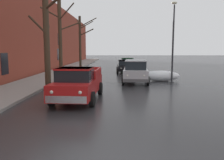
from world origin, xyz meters
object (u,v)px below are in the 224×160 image
object	(u,v)px
suv_silver_parked_kerbside_close	(135,71)
sedan_black_parked_kerbside_mid	(125,66)
pickup_truck_red_approaching_near_lane	(78,84)
street_lamp_post	(173,38)
bare_tree_mid_block	(60,36)
bare_tree_second_along_sidewalk	(47,41)
sedan_green_parked_far_down_block	(127,63)
bare_tree_far_down_block	(81,41)

from	to	relation	value
suv_silver_parked_kerbside_close	sedan_black_parked_kerbside_mid	distance (m)	8.06
pickup_truck_red_approaching_near_lane	suv_silver_parked_kerbside_close	xyz separation A→B (m)	(3.51, 6.45, 0.11)
street_lamp_post	suv_silver_parked_kerbside_close	bearing A→B (deg)	-168.65
suv_silver_parked_kerbside_close	street_lamp_post	size ratio (longest dim) A/B	0.68
suv_silver_parked_kerbside_close	sedan_black_parked_kerbside_mid	xyz separation A→B (m)	(-0.52, 8.04, -0.23)
bare_tree_mid_block	street_lamp_post	world-z (taller)	bare_tree_mid_block
bare_tree_mid_block	suv_silver_parked_kerbside_close	bearing A→B (deg)	-4.55
pickup_truck_red_approaching_near_lane	sedan_black_parked_kerbside_mid	world-z (taller)	pickup_truck_red_approaching_near_lane
bare_tree_mid_block	pickup_truck_red_approaching_near_lane	distance (m)	7.91
bare_tree_second_along_sidewalk	sedan_green_parked_far_down_block	distance (m)	18.78
pickup_truck_red_approaching_near_lane	sedan_green_parked_far_down_block	size ratio (longest dim) A/B	1.25
suv_silver_parked_kerbside_close	sedan_green_parked_far_down_block	distance (m)	14.44
pickup_truck_red_approaching_near_lane	sedan_green_parked_far_down_block	bearing A→B (deg)	80.51
bare_tree_far_down_block	suv_silver_parked_kerbside_close	world-z (taller)	bare_tree_far_down_block
street_lamp_post	pickup_truck_red_approaching_near_lane	bearing A→B (deg)	-132.87
sedan_green_parked_far_down_block	street_lamp_post	distance (m)	14.43
sedan_black_parked_kerbside_mid	street_lamp_post	xyz separation A→B (m)	(3.56, -7.43, 2.81)
street_lamp_post	sedan_green_parked_far_down_block	bearing A→B (deg)	102.50
bare_tree_mid_block	bare_tree_far_down_block	distance (m)	10.29
bare_tree_second_along_sidewalk	sedan_green_parked_far_down_block	world-z (taller)	bare_tree_second_along_sidewalk
bare_tree_mid_block	suv_silver_parked_kerbside_close	size ratio (longest dim) A/B	1.64
sedan_black_parked_kerbside_mid	street_lamp_post	world-z (taller)	street_lamp_post
bare_tree_second_along_sidewalk	sedan_black_parked_kerbside_mid	size ratio (longest dim) A/B	1.46
bare_tree_second_along_sidewalk	sedan_black_parked_kerbside_mid	world-z (taller)	bare_tree_second_along_sidewalk
bare_tree_mid_block	suv_silver_parked_kerbside_close	xyz separation A→B (m)	(6.06, -0.48, -2.73)
sedan_black_parked_kerbside_mid	bare_tree_far_down_block	bearing A→B (deg)	153.48
sedan_green_parked_far_down_block	suv_silver_parked_kerbside_close	bearing A→B (deg)	-89.93
sedan_black_parked_kerbside_mid	bare_tree_second_along_sidewalk	bearing A→B (deg)	-116.18
bare_tree_mid_block	pickup_truck_red_approaching_near_lane	size ratio (longest dim) A/B	1.39
sedan_black_parked_kerbside_mid	suv_silver_parked_kerbside_close	bearing A→B (deg)	-86.30
bare_tree_mid_block	bare_tree_far_down_block	size ratio (longest dim) A/B	1.07
pickup_truck_red_approaching_near_lane	sedan_black_parked_kerbside_mid	bearing A→B (deg)	78.34
bare_tree_mid_block	pickup_truck_red_approaching_near_lane	xyz separation A→B (m)	(2.54, -6.93, -2.84)
bare_tree_second_along_sidewalk	suv_silver_parked_kerbside_close	world-z (taller)	bare_tree_second_along_sidewalk
sedan_black_parked_kerbside_mid	sedan_green_parked_far_down_block	xyz separation A→B (m)	(0.50, 6.39, -0.00)
pickup_truck_red_approaching_near_lane	street_lamp_post	bearing A→B (deg)	47.13
bare_tree_second_along_sidewalk	sedan_black_parked_kerbside_mid	distance (m)	12.75
bare_tree_second_along_sidewalk	bare_tree_mid_block	bearing A→B (deg)	90.26
pickup_truck_red_approaching_near_lane	street_lamp_post	world-z (taller)	street_lamp_post
suv_silver_parked_kerbside_close	bare_tree_mid_block	bearing A→B (deg)	175.45
bare_tree_second_along_sidewalk	street_lamp_post	size ratio (longest dim) A/B	0.96
pickup_truck_red_approaching_near_lane	street_lamp_post	size ratio (longest dim) A/B	0.81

